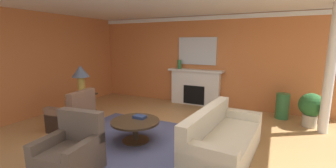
{
  "coord_description": "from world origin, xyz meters",
  "views": [
    {
      "loc": [
        2.17,
        -3.89,
        2.03
      ],
      "look_at": [
        -0.25,
        1.1,
        1.0
      ],
      "focal_mm": 24.08,
      "sensor_mm": 36.0,
      "label": 1
    }
  ],
  "objects": [
    {
      "name": "sofa",
      "position": [
        1.4,
        -0.08,
        0.3
      ],
      "size": [
        1.06,
        2.16,
        0.85
      ],
      "color": "beige",
      "rests_on": "ground_plane"
    },
    {
      "name": "book_red_cover",
      "position": [
        -0.35,
        -0.06,
        0.48
      ],
      "size": [
        0.25,
        0.19,
        0.06
      ],
      "primitive_type": "cube",
      "rotation": [
        0.0,
        0.0,
        -0.02
      ],
      "color": "navy",
      "rests_on": "coffee_table"
    },
    {
      "name": "potted_plant",
      "position": [
        2.99,
        2.32,
        0.49
      ],
      "size": [
        0.56,
        0.56,
        0.83
      ],
      "color": "#BCB29E",
      "rests_on": "ground_plane"
    },
    {
      "name": "armchair_near_window",
      "position": [
        -2.04,
        -0.32,
        0.31
      ],
      "size": [
        0.91,
        0.91,
        0.95
      ],
      "color": "brown",
      "rests_on": "ground_plane"
    },
    {
      "name": "vase_tall_corner",
      "position": [
        2.39,
        2.7,
        0.34
      ],
      "size": [
        0.34,
        0.34,
        0.69
      ],
      "primitive_type": "cylinder",
      "color": "#33703D",
      "rests_on": "ground_plane"
    },
    {
      "name": "armchair_facing_fireplace",
      "position": [
        -0.6,
        -1.64,
        0.31
      ],
      "size": [
        0.89,
        0.89,
        0.95
      ],
      "color": "brown",
      "rests_on": "ground_plane"
    },
    {
      "name": "fireplace",
      "position": [
        -0.18,
        3.0,
        0.55
      ],
      "size": [
        1.8,
        0.35,
        1.17
      ],
      "color": "white",
      "rests_on": "ground_plane"
    },
    {
      "name": "crown_moulding",
      "position": [
        0.0,
        3.13,
        2.77
      ],
      "size": [
        8.1,
        0.08,
        0.12
      ],
      "primitive_type": "cube",
      "color": "white"
    },
    {
      "name": "vase_mantel_left",
      "position": [
        -0.73,
        2.95,
        1.31
      ],
      "size": [
        0.13,
        0.13,
        0.29
      ],
      "primitive_type": "cylinder",
      "color": "#33703D",
      "rests_on": "fireplace"
    },
    {
      "name": "wall_window",
      "position": [
        -3.81,
        0.3,
        1.43
      ],
      "size": [
        0.12,
        6.9,
        2.85
      ],
      "primitive_type": "cube",
      "color": "#CC723D",
      "rests_on": "ground_plane"
    },
    {
      "name": "table_lamp",
      "position": [
        -2.37,
        0.3,
        1.22
      ],
      "size": [
        0.44,
        0.44,
        0.75
      ],
      "color": "#B28E38",
      "rests_on": "side_table"
    },
    {
      "name": "side_table",
      "position": [
        -2.37,
        0.3,
        0.4
      ],
      "size": [
        0.56,
        0.56,
        0.7
      ],
      "color": "#3D2D1E",
      "rests_on": "ground_plane"
    },
    {
      "name": "mantel_mirror",
      "position": [
        -0.18,
        3.12,
        1.75
      ],
      "size": [
        1.26,
        0.04,
        0.87
      ],
      "primitive_type": "cube",
      "color": "silver"
    },
    {
      "name": "wall_fireplace",
      "position": [
        0.0,
        3.21,
        1.43
      ],
      "size": [
        8.1,
        0.12,
        2.85
      ],
      "primitive_type": "cube",
      "color": "#CC723D",
      "rests_on": "ground_plane"
    },
    {
      "name": "column_white",
      "position": [
        3.23,
        2.02,
        1.43
      ],
      "size": [
        0.2,
        0.2,
        2.85
      ],
      "primitive_type": "cylinder",
      "color": "white",
      "rests_on": "ground_plane"
    },
    {
      "name": "coffee_table",
      "position": [
        -0.36,
        -0.22,
        0.34
      ],
      "size": [
        1.0,
        1.0,
        0.45
      ],
      "color": "#3D2D1E",
      "rests_on": "ground_plane"
    },
    {
      "name": "area_rug",
      "position": [
        -0.36,
        -0.22,
        0.01
      ],
      "size": [
        3.16,
        2.61,
        0.01
      ],
      "primitive_type": "cube",
      "color": "#4C517A",
      "rests_on": "ground_plane"
    },
    {
      "name": "ground_plane",
      "position": [
        0.0,
        0.0,
        0.0
      ],
      "size": [
        9.76,
        9.76,
        0.0
      ],
      "primitive_type": "plane",
      "color": "tan"
    }
  ]
}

